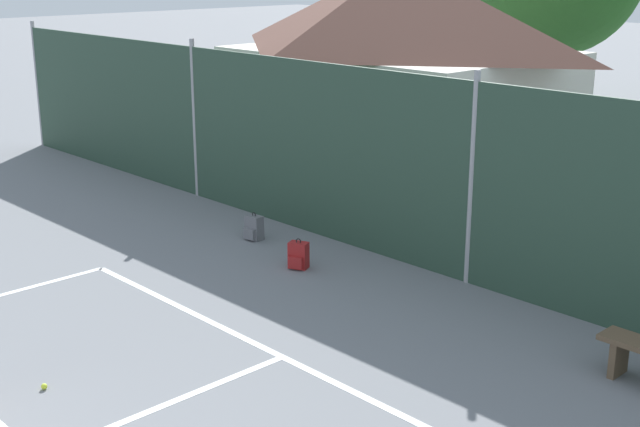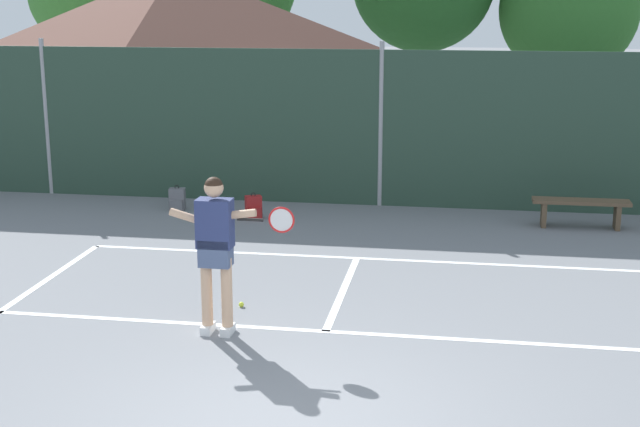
# 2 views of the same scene
# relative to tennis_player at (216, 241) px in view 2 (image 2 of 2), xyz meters

# --- Properties ---
(court_markings) EXTENTS (8.30, 11.10, 0.01)m
(court_markings) POSITION_rel_tennis_player_xyz_m (1.22, -1.58, -1.11)
(court_markings) COLOR white
(court_markings) RESTS_ON ground
(chainlink_fence) EXTENTS (26.09, 0.09, 3.01)m
(chainlink_fence) POSITION_rel_tennis_player_xyz_m (1.22, 6.77, 0.32)
(chainlink_fence) COLOR #284233
(chainlink_fence) RESTS_ON ground
(clubhouse_building) EXTENTS (6.91, 5.26, 4.42)m
(clubhouse_building) POSITION_rel_tennis_player_xyz_m (-4.01, 11.15, 1.18)
(clubhouse_building) COLOR silver
(clubhouse_building) RESTS_ON ground
(tennis_player) EXTENTS (1.44, 0.27, 1.85)m
(tennis_player) POSITION_rel_tennis_player_xyz_m (0.00, 0.00, 0.00)
(tennis_player) COLOR silver
(tennis_player) RESTS_ON ground
(tennis_ball) EXTENTS (0.07, 0.07, 0.07)m
(tennis_ball) POSITION_rel_tennis_player_xyz_m (0.04, 0.91, -1.08)
(tennis_ball) COLOR #CCE033
(tennis_ball) RESTS_ON ground
(backpack_grey) EXTENTS (0.30, 0.27, 0.46)m
(backpack_grey) POSITION_rel_tennis_player_xyz_m (-2.39, 5.80, -0.92)
(backpack_grey) COLOR slate
(backpack_grey) RESTS_ON ground
(backpack_red) EXTENTS (0.33, 0.32, 0.46)m
(backpack_red) POSITION_rel_tennis_player_xyz_m (-0.87, 5.41, -0.92)
(backpack_red) COLOR maroon
(backpack_red) RESTS_ON ground
(courtside_bench) EXTENTS (1.60, 0.36, 0.48)m
(courtside_bench) POSITION_rel_tennis_player_xyz_m (4.71, 5.67, -0.75)
(courtside_bench) COLOR brown
(courtside_bench) RESTS_ON ground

